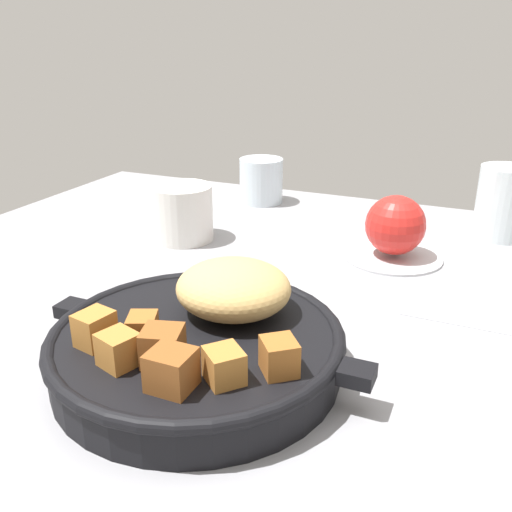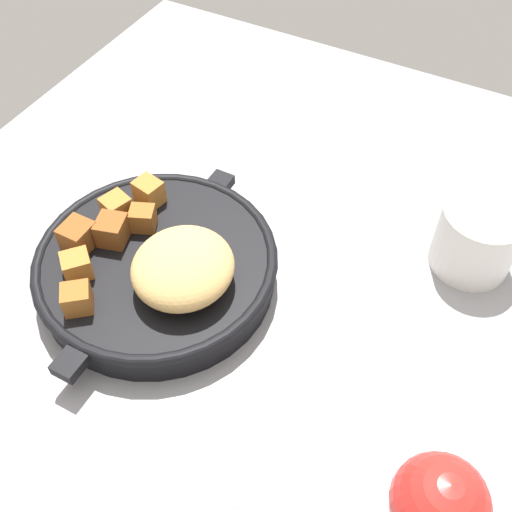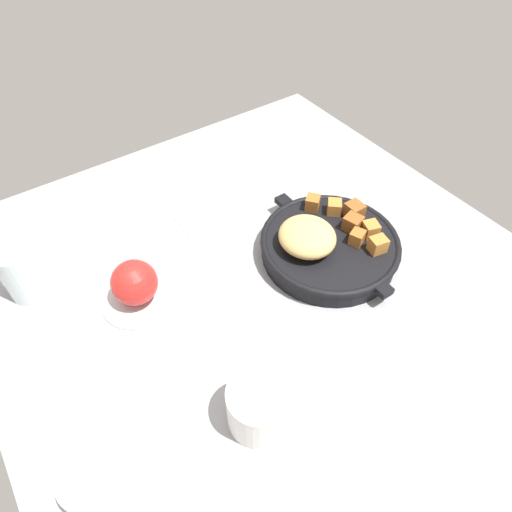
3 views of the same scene
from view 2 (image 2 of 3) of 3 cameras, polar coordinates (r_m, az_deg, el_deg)
ground_plane at (r=62.12cm, az=1.02°, el=-7.25°), size 98.93×89.84×2.40cm
cast_iron_skillet at (r=62.75cm, az=-9.16°, el=-1.02°), size 29.01×24.67×8.38cm
red_apple at (r=50.99cm, az=16.58°, el=-21.04°), size 7.47×7.47×7.47cm
ceramic_mug_white at (r=67.19cm, az=19.71°, el=1.57°), size 8.41×8.41×7.54cm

